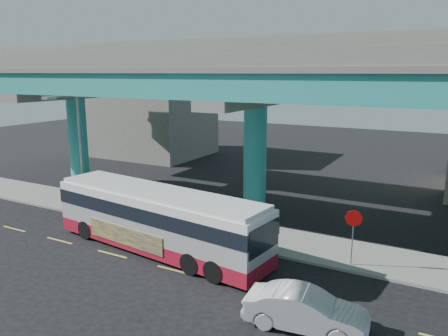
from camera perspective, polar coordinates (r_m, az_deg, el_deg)
The scene contains 10 objects.
ground at distance 22.24m, azimuth -6.07°, elevation -12.84°, with size 120.00×120.00×0.00m, color black.
sidewalk at distance 26.54m, azimuth 0.75°, elevation -8.30°, with size 70.00×4.00×0.15m, color gray.
lane_markings at distance 22.01m, azimuth -6.52°, elevation -13.11°, with size 58.00×0.12×0.01m.
viaduct at distance 28.06m, azimuth 4.32°, elevation 11.72°, with size 52.00×12.40×11.70m.
building_concrete at distance 51.56m, azimuth -9.38°, elevation 6.73°, with size 12.00×10.00×9.00m, color gray.
transit_bus at distance 23.73m, azimuth -8.59°, elevation -6.43°, with size 13.39×4.40×3.38m.
sedan at distance 17.43m, azimuth 10.61°, elevation -17.77°, with size 4.75×2.11×1.52m, color silver.
parked_car at distance 31.20m, azimuth -13.70°, elevation -4.06°, with size 4.06×2.24×1.31m, color #2C2C31.
street_lamp at distance 29.93m, azimuth -19.12°, elevation 3.86°, with size 0.50×2.61×8.05m.
stop_sign at distance 22.25m, azimuth 16.53°, elevation -7.14°, with size 0.84×0.21×2.83m.
Camera 1 is at (11.59, -16.45, 9.47)m, focal length 35.00 mm.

